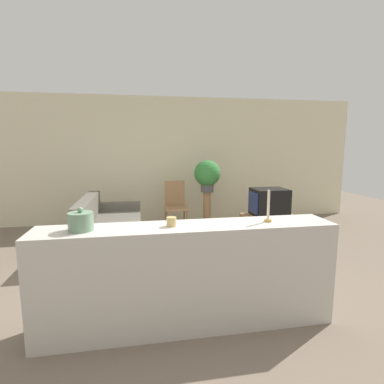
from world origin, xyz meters
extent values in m
plane|color=#756656|center=(0.00, 0.00, 0.00)|extent=(14.00, 14.00, 0.00)
cube|color=beige|center=(0.00, 3.43, 1.35)|extent=(9.00, 0.06, 2.70)
cube|color=#605B51|center=(-0.88, 1.80, 0.23)|extent=(0.95, 1.70, 0.46)
cube|color=#605B51|center=(-1.26, 1.80, 0.64)|extent=(0.20, 1.70, 0.37)
cube|color=#605B51|center=(-0.88, 1.03, 0.30)|extent=(0.95, 0.16, 0.60)
cube|color=#605B51|center=(-0.88, 2.58, 0.30)|extent=(0.95, 0.16, 0.60)
cube|color=#9E754C|center=(1.89, 1.83, 0.21)|extent=(0.93, 0.54, 0.42)
cube|color=black|center=(1.89, 1.83, 0.66)|extent=(0.60, 0.52, 0.48)
cube|color=navy|center=(1.58, 1.83, 0.66)|extent=(0.02, 0.42, 0.38)
cube|color=#9E754C|center=(0.28, 2.58, 0.45)|extent=(0.44, 0.44, 0.04)
cube|color=#9E754C|center=(0.28, 2.78, 0.72)|extent=(0.40, 0.04, 0.50)
cylinder|color=#9E754C|center=(0.09, 2.39, 0.22)|extent=(0.04, 0.04, 0.43)
cylinder|color=#9E754C|center=(0.47, 2.39, 0.22)|extent=(0.04, 0.04, 0.43)
cylinder|color=#9E754C|center=(0.09, 2.77, 0.22)|extent=(0.04, 0.04, 0.43)
cylinder|color=#9E754C|center=(0.47, 2.77, 0.22)|extent=(0.04, 0.04, 0.43)
cylinder|color=#9E754C|center=(0.94, 2.72, 0.37)|extent=(0.16, 0.16, 0.74)
cylinder|color=#4C4C51|center=(0.94, 2.72, 0.81)|extent=(0.26, 0.26, 0.15)
sphere|color=#38843D|center=(0.94, 2.72, 1.11)|extent=(0.53, 0.53, 0.53)
cube|color=beige|center=(0.00, -0.59, 0.48)|extent=(2.68, 0.44, 0.96)
cylinder|color=gray|center=(-0.91, -0.59, 1.04)|extent=(0.21, 0.21, 0.15)
sphere|color=gray|center=(-0.91, -0.59, 1.14)|extent=(0.05, 0.05, 0.05)
cylinder|color=tan|center=(-0.15, -0.59, 1.00)|extent=(0.09, 0.09, 0.08)
cylinder|color=#B7933D|center=(0.75, -0.59, 0.97)|extent=(0.07, 0.07, 0.02)
cylinder|color=beige|center=(0.75, -0.59, 1.12)|extent=(0.02, 0.02, 0.28)
camera|label=1|loc=(-0.42, -3.14, 1.66)|focal=28.00mm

